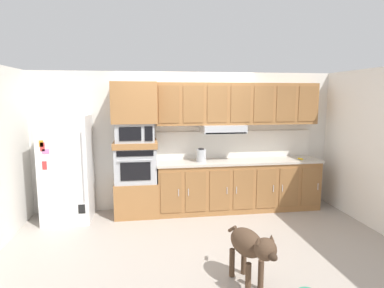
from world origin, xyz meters
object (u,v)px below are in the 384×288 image
(refrigerator, at_px, (67,168))
(dog, at_px, (250,246))
(built_in_oven, at_px, (136,164))
(electric_kettle, at_px, (201,155))
(screwdriver, at_px, (301,159))
(microwave, at_px, (135,132))

(refrigerator, relative_size, dog, 1.92)
(built_in_oven, distance_m, electric_kettle, 1.15)
(screwdriver, relative_size, dog, 0.18)
(built_in_oven, distance_m, dog, 2.76)
(electric_kettle, relative_size, dog, 0.26)
(built_in_oven, bearing_deg, screwdriver, -2.00)
(microwave, height_order, screwdriver, microwave)
(screwdriver, bearing_deg, microwave, 178.00)
(built_in_oven, bearing_deg, electric_kettle, -2.38)
(electric_kettle, bearing_deg, screwdriver, -1.76)
(built_in_oven, relative_size, electric_kettle, 2.92)
(refrigerator, bearing_deg, electric_kettle, 0.51)
(screwdriver, xyz_separation_m, dog, (-1.72, -2.31, -0.47))
(microwave, relative_size, screwdriver, 3.97)
(microwave, height_order, dog, microwave)
(built_in_oven, height_order, electric_kettle, built_in_oven)
(built_in_oven, xyz_separation_m, electric_kettle, (1.14, -0.05, 0.13))
(microwave, bearing_deg, screwdriver, -2.00)
(refrigerator, distance_m, built_in_oven, 1.13)
(built_in_oven, bearing_deg, dog, -62.45)
(built_in_oven, relative_size, microwave, 1.09)
(refrigerator, xyz_separation_m, screwdriver, (4.11, -0.04, 0.05))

